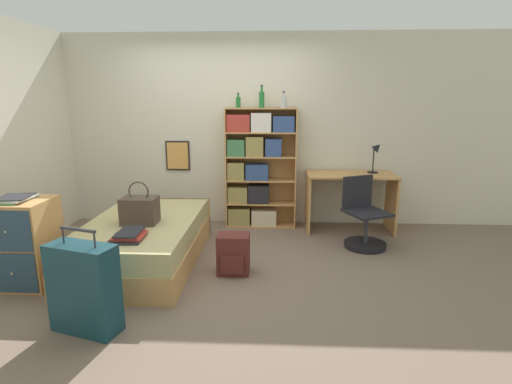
# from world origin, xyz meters

# --- Properties ---
(ground_plane) EXTENTS (14.00, 14.00, 0.00)m
(ground_plane) POSITION_xyz_m (0.00, 0.00, 0.00)
(ground_plane) COLOR #756051
(wall_back) EXTENTS (10.00, 0.09, 2.60)m
(wall_back) POSITION_xyz_m (-0.00, 1.55, 1.30)
(wall_back) COLOR beige
(wall_back) RESTS_ON ground_plane
(bed) EXTENTS (1.12, 1.94, 0.47)m
(bed) POSITION_xyz_m (-0.68, 0.02, 0.23)
(bed) COLOR tan
(bed) RESTS_ON ground_plane
(handbag) EXTENTS (0.36, 0.26, 0.45)m
(handbag) POSITION_xyz_m (-0.66, -0.12, 0.62)
(handbag) COLOR #47382D
(handbag) RESTS_ON bed
(book_stack_on_bed) EXTENTS (0.31, 0.36, 0.07)m
(book_stack_on_bed) POSITION_xyz_m (-0.62, -0.59, 0.51)
(book_stack_on_bed) COLOR #232328
(book_stack_on_bed) RESTS_ON bed
(suitcase) EXTENTS (0.57, 0.36, 0.82)m
(suitcase) POSITION_xyz_m (-0.70, -1.33, 0.35)
(suitcase) COLOR #143842
(suitcase) RESTS_ON ground_plane
(dresser) EXTENTS (0.48, 0.52, 0.83)m
(dresser) POSITION_xyz_m (-1.61, -0.58, 0.41)
(dresser) COLOR tan
(dresser) RESTS_ON ground_plane
(magazine_pile_on_dresser) EXTENTS (0.30, 0.37, 0.04)m
(magazine_pile_on_dresser) POSITION_xyz_m (-1.65, -0.59, 0.85)
(magazine_pile_on_dresser) COLOR #427A4C
(magazine_pile_on_dresser) RESTS_ON dresser
(bookcase) EXTENTS (0.95, 0.29, 1.62)m
(bookcase) POSITION_xyz_m (0.46, 1.35, 0.83)
(bookcase) COLOR tan
(bookcase) RESTS_ON ground_plane
(bottle_green) EXTENTS (0.06, 0.06, 0.19)m
(bottle_green) POSITION_xyz_m (0.23, 1.38, 1.70)
(bottle_green) COLOR #1E6B2D
(bottle_green) RESTS_ON bookcase
(bottle_brown) EXTENTS (0.07, 0.07, 0.29)m
(bottle_brown) POSITION_xyz_m (0.54, 1.37, 1.73)
(bottle_brown) COLOR #1E6B2D
(bottle_brown) RESTS_ON bookcase
(bottle_clear) EXTENTS (0.08, 0.08, 0.21)m
(bottle_clear) POSITION_xyz_m (0.83, 1.32, 1.70)
(bottle_clear) COLOR #B7BCC1
(bottle_clear) RESTS_ON bookcase
(desk) EXTENTS (1.15, 0.59, 0.78)m
(desk) POSITION_xyz_m (1.73, 1.21, 0.53)
(desk) COLOR tan
(desk) RESTS_ON ground_plane
(desk_lamp) EXTENTS (0.19, 0.14, 0.42)m
(desk_lamp) POSITION_xyz_m (2.06, 1.28, 1.05)
(desk_lamp) COLOR black
(desk_lamp) RESTS_ON desk
(desk_chair) EXTENTS (0.60, 0.60, 0.83)m
(desk_chair) POSITION_xyz_m (1.79, 0.60, 0.26)
(desk_chair) COLOR black
(desk_chair) RESTS_ON ground_plane
(backpack) EXTENTS (0.32, 0.27, 0.41)m
(backpack) POSITION_xyz_m (0.31, -0.25, 0.20)
(backpack) COLOR #56231E
(backpack) RESTS_ON ground_plane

